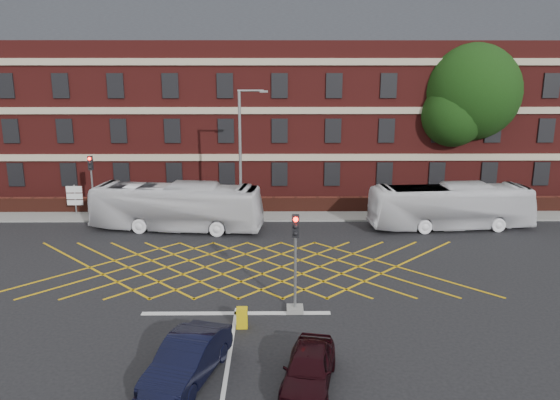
{
  "coord_description": "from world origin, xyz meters",
  "views": [
    {
      "loc": [
        1.68,
        -24.79,
        10.18
      ],
      "look_at": [
        1.91,
        1.5,
        3.72
      ],
      "focal_mm": 35.0,
      "sensor_mm": 36.0,
      "label": 1
    }
  ],
  "objects_px": {
    "traffic_light_far": "(93,192)",
    "direction_signs": "(75,197)",
    "bus_right": "(451,206)",
    "car_navy": "(187,359)",
    "bus_left": "(177,207)",
    "car_maroon": "(309,368)",
    "utility_cabinet": "(242,318)",
    "traffic_light_near": "(295,273)",
    "deciduous_tree": "(470,99)",
    "street_lamp": "(242,183)"
  },
  "relations": [
    {
      "from": "car_maroon",
      "to": "bus_right",
      "type": "bearing_deg",
      "value": 71.69
    },
    {
      "from": "street_lamp",
      "to": "traffic_light_far",
      "type": "bearing_deg",
      "value": 165.15
    },
    {
      "from": "bus_left",
      "to": "deciduous_tree",
      "type": "distance_m",
      "value": 23.19
    },
    {
      "from": "bus_left",
      "to": "deciduous_tree",
      "type": "bearing_deg",
      "value": -61.64
    },
    {
      "from": "car_maroon",
      "to": "street_lamp",
      "type": "xyz_separation_m",
      "value": [
        -3.21,
        17.95,
        2.36
      ]
    },
    {
      "from": "direction_signs",
      "to": "utility_cabinet",
      "type": "xyz_separation_m",
      "value": [
        12.62,
        -16.93,
        -0.96
      ]
    },
    {
      "from": "traffic_light_near",
      "to": "direction_signs",
      "type": "distance_m",
      "value": 21.41
    },
    {
      "from": "traffic_light_near",
      "to": "utility_cabinet",
      "type": "relative_size",
      "value": 5.09
    },
    {
      "from": "bus_right",
      "to": "car_navy",
      "type": "distance_m",
      "value": 22.45
    },
    {
      "from": "traffic_light_far",
      "to": "car_navy",
      "type": "bearing_deg",
      "value": -64.6
    },
    {
      "from": "bus_left",
      "to": "car_navy",
      "type": "xyz_separation_m",
      "value": [
        3.35,
        -17.22,
        -0.78
      ]
    },
    {
      "from": "deciduous_tree",
      "to": "traffic_light_far",
      "type": "relative_size",
      "value": 2.79
    },
    {
      "from": "deciduous_tree",
      "to": "utility_cabinet",
      "type": "height_order",
      "value": "deciduous_tree"
    },
    {
      "from": "street_lamp",
      "to": "bus_right",
      "type": "bearing_deg",
      "value": -0.48
    },
    {
      "from": "traffic_light_far",
      "to": "direction_signs",
      "type": "distance_m",
      "value": 1.5
    },
    {
      "from": "utility_cabinet",
      "to": "car_maroon",
      "type": "bearing_deg",
      "value": -59.66
    },
    {
      "from": "deciduous_tree",
      "to": "traffic_light_far",
      "type": "height_order",
      "value": "deciduous_tree"
    },
    {
      "from": "street_lamp",
      "to": "direction_signs",
      "type": "height_order",
      "value": "street_lamp"
    },
    {
      "from": "deciduous_tree",
      "to": "utility_cabinet",
      "type": "distance_m",
      "value": 27.67
    },
    {
      "from": "direction_signs",
      "to": "utility_cabinet",
      "type": "height_order",
      "value": "direction_signs"
    },
    {
      "from": "car_maroon",
      "to": "direction_signs",
      "type": "height_order",
      "value": "direction_signs"
    },
    {
      "from": "bus_right",
      "to": "utility_cabinet",
      "type": "bearing_deg",
      "value": 133.08
    },
    {
      "from": "bus_left",
      "to": "direction_signs",
      "type": "bearing_deg",
      "value": 73.97
    },
    {
      "from": "bus_right",
      "to": "street_lamp",
      "type": "xyz_separation_m",
      "value": [
        -13.37,
        0.11,
        1.57
      ]
    },
    {
      "from": "bus_right",
      "to": "car_navy",
      "type": "xyz_separation_m",
      "value": [
        -14.17,
        -17.4,
        -0.72
      ]
    },
    {
      "from": "bus_right",
      "to": "traffic_light_near",
      "type": "height_order",
      "value": "traffic_light_near"
    },
    {
      "from": "car_maroon",
      "to": "traffic_light_far",
      "type": "distance_m",
      "value": 24.82
    },
    {
      "from": "traffic_light_far",
      "to": "traffic_light_near",
      "type": "bearing_deg",
      "value": -48.5
    },
    {
      "from": "deciduous_tree",
      "to": "utility_cabinet",
      "type": "xyz_separation_m",
      "value": [
        -15.97,
        -21.35,
        -7.37
      ]
    },
    {
      "from": "bus_left",
      "to": "traffic_light_near",
      "type": "height_order",
      "value": "traffic_light_near"
    },
    {
      "from": "car_maroon",
      "to": "utility_cabinet",
      "type": "distance_m",
      "value": 4.8
    },
    {
      "from": "bus_left",
      "to": "bus_right",
      "type": "distance_m",
      "value": 17.52
    },
    {
      "from": "bus_left",
      "to": "traffic_light_near",
      "type": "relative_size",
      "value": 2.54
    },
    {
      "from": "deciduous_tree",
      "to": "traffic_light_near",
      "type": "distance_m",
      "value": 24.96
    },
    {
      "from": "car_navy",
      "to": "traffic_light_near",
      "type": "height_order",
      "value": "traffic_light_near"
    },
    {
      "from": "bus_right",
      "to": "car_navy",
      "type": "relative_size",
      "value": 2.35
    },
    {
      "from": "bus_left",
      "to": "traffic_light_far",
      "type": "xyz_separation_m",
      "value": [
        -6.28,
        3.05,
        0.25
      ]
    },
    {
      "from": "bus_left",
      "to": "traffic_light_near",
      "type": "xyz_separation_m",
      "value": [
        7.11,
        -12.08,
        0.25
      ]
    },
    {
      "from": "bus_left",
      "to": "direction_signs",
      "type": "xyz_separation_m",
      "value": [
        -7.68,
        3.4,
        -0.13
      ]
    },
    {
      "from": "bus_left",
      "to": "street_lamp",
      "type": "distance_m",
      "value": 4.42
    },
    {
      "from": "traffic_light_far",
      "to": "direction_signs",
      "type": "height_order",
      "value": "traffic_light_far"
    },
    {
      "from": "car_navy",
      "to": "traffic_light_far",
      "type": "bearing_deg",
      "value": 131.63
    },
    {
      "from": "street_lamp",
      "to": "traffic_light_near",
      "type": "bearing_deg",
      "value": -76.53
    },
    {
      "from": "car_maroon",
      "to": "car_navy",
      "type": "bearing_deg",
      "value": -174.99
    },
    {
      "from": "car_maroon",
      "to": "bus_left",
      "type": "bearing_deg",
      "value": 123.95
    },
    {
      "from": "traffic_light_far",
      "to": "direction_signs",
      "type": "xyz_separation_m",
      "value": [
        -1.41,
        0.35,
        -0.39
      ]
    },
    {
      "from": "traffic_light_far",
      "to": "street_lamp",
      "type": "xyz_separation_m",
      "value": [
        10.42,
        -2.76,
        1.25
      ]
    },
    {
      "from": "deciduous_tree",
      "to": "street_lamp",
      "type": "height_order",
      "value": "deciduous_tree"
    },
    {
      "from": "traffic_light_far",
      "to": "utility_cabinet",
      "type": "height_order",
      "value": "traffic_light_far"
    },
    {
      "from": "bus_left",
      "to": "traffic_light_far",
      "type": "distance_m",
      "value": 6.98
    }
  ]
}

